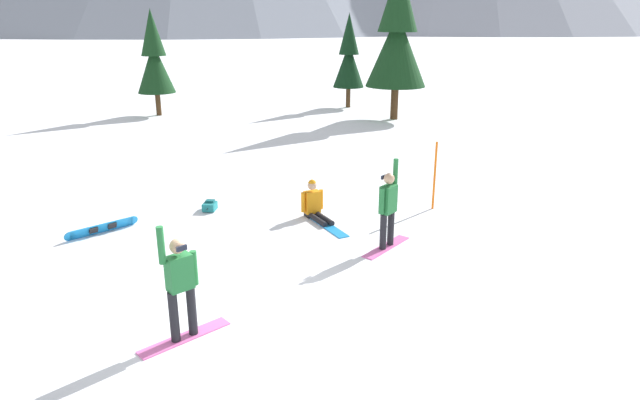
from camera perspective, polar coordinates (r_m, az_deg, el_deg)
ground_plane at (r=10.15m, az=-7.84°, el=-11.42°), size 800.00×800.00×0.00m
snowboarder_foreground at (r=9.19m, az=-14.02°, el=-8.46°), size 1.03×1.51×2.02m
snowboarder_midground at (r=12.45m, az=6.93°, el=-0.80°), size 0.82×1.58×2.01m
snowboarder_background at (r=14.36m, az=-0.48°, el=-0.57°), size 1.53×1.53×1.00m
loose_snowboard_near_left at (r=14.43m, az=-21.28°, el=-2.67°), size 1.03×1.64×0.26m
backpack_teal at (r=15.30m, az=-11.16°, el=-0.60°), size 0.42×0.55×0.27m
trail_marker_pole at (r=15.22m, az=11.60°, el=2.43°), size 0.06×0.06×1.85m
pine_tree_tall at (r=31.78m, az=2.95°, el=14.36°), size 1.72×1.72×5.09m
pine_tree_broad at (r=30.29m, az=-16.54°, el=13.66°), size 1.89×1.89×5.29m
pine_tree_slender at (r=28.16m, az=7.87°, el=16.25°), size 2.94×2.94×7.38m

